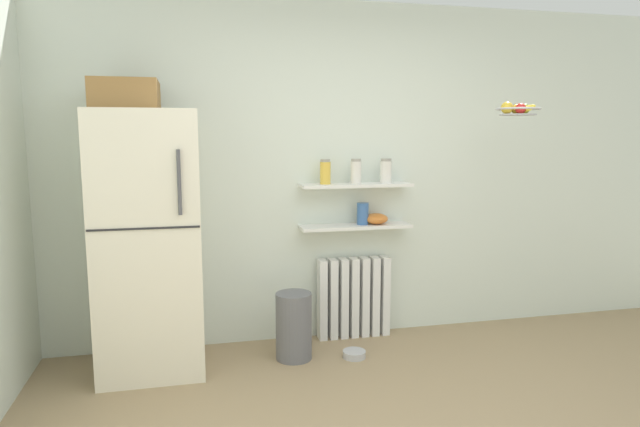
% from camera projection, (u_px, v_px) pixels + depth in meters
% --- Properties ---
extents(back_wall, '(7.04, 0.10, 2.60)m').
position_uv_depth(back_wall, '(336.00, 173.00, 4.32)').
color(back_wall, silver).
rests_on(back_wall, ground_plane).
extents(refrigerator, '(0.68, 0.70, 1.95)m').
position_uv_depth(refrigerator, '(148.00, 237.00, 3.69)').
color(refrigerator, silver).
rests_on(refrigerator, ground_plane).
extents(radiator, '(0.58, 0.12, 0.64)m').
position_uv_depth(radiator, '(354.00, 297.00, 4.37)').
color(radiator, white).
rests_on(radiator, ground_plane).
extents(wall_shelf_lower, '(0.86, 0.22, 0.02)m').
position_uv_depth(wall_shelf_lower, '(355.00, 226.00, 4.26)').
color(wall_shelf_lower, white).
extents(wall_shelf_upper, '(0.86, 0.22, 0.02)m').
position_uv_depth(wall_shelf_upper, '(356.00, 185.00, 4.21)').
color(wall_shelf_upper, white).
extents(storage_jar_0, '(0.08, 0.08, 0.19)m').
position_uv_depth(storage_jar_0, '(325.00, 172.00, 4.14)').
color(storage_jar_0, yellow).
rests_on(storage_jar_0, wall_shelf_upper).
extents(storage_jar_1, '(0.08, 0.08, 0.19)m').
position_uv_depth(storage_jar_1, '(356.00, 171.00, 4.19)').
color(storage_jar_1, silver).
rests_on(storage_jar_1, wall_shelf_upper).
extents(storage_jar_2, '(0.09, 0.09, 0.19)m').
position_uv_depth(storage_jar_2, '(386.00, 171.00, 4.25)').
color(storage_jar_2, silver).
rests_on(storage_jar_2, wall_shelf_upper).
extents(vase, '(0.09, 0.09, 0.17)m').
position_uv_depth(vase, '(363.00, 214.00, 4.25)').
color(vase, '#38609E').
rests_on(vase, wall_shelf_lower).
extents(shelf_bowl, '(0.18, 0.18, 0.08)m').
position_uv_depth(shelf_bowl, '(376.00, 219.00, 4.29)').
color(shelf_bowl, orange).
rests_on(shelf_bowl, wall_shelf_lower).
extents(trash_bin, '(0.26, 0.26, 0.48)m').
position_uv_depth(trash_bin, '(294.00, 326.00, 3.94)').
color(trash_bin, slate).
rests_on(trash_bin, ground_plane).
extents(pet_food_bowl, '(0.17, 0.17, 0.05)m').
position_uv_depth(pet_food_bowl, '(355.00, 354.00, 3.98)').
color(pet_food_bowl, '#B7B7BC').
rests_on(pet_food_bowl, ground_plane).
extents(hanging_fruit_basket, '(0.31, 0.31, 0.10)m').
position_uv_depth(hanging_fruit_basket, '(518.00, 110.00, 3.89)').
color(hanging_fruit_basket, '#B2B2B7').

